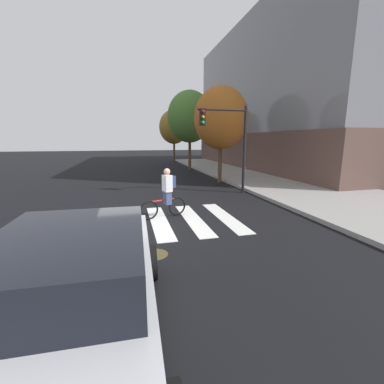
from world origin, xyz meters
name	(u,v)px	position (x,y,z in m)	size (l,w,h in m)	color
ground_plane	(144,223)	(0.00, 0.00, 0.00)	(120.00, 120.00, 0.00)	black
sidewalk	(364,205)	(8.75, 0.00, 0.07)	(6.50, 50.00, 0.15)	gray
crosswalk_stripes	(159,222)	(0.51, 0.00, 0.01)	(5.08, 3.58, 0.01)	silver
manhole_cover	(154,254)	(0.09, -2.41, 0.00)	(0.64, 0.64, 0.01)	#473D1E
sedan_near	(76,290)	(-1.10, -4.94, 0.82)	(2.29, 4.66, 1.59)	#B7B7BC
cyclist	(167,193)	(0.83, 0.50, 0.84)	(1.66, 0.54, 1.69)	black
traffic_light_near	(229,135)	(4.36, 3.71, 2.86)	(2.47, 0.28, 4.20)	black
fire_hydrant	(244,171)	(7.39, 8.29, 0.53)	(0.33, 0.22, 0.78)	gold
street_tree_near	(221,118)	(5.19, 7.11, 3.90)	(3.25, 3.25, 5.78)	#4C3823
street_tree_mid	(190,117)	(4.94, 14.12, 4.56)	(3.79, 3.79, 6.75)	#4C3823
street_tree_far	(174,127)	(5.09, 22.70, 4.13)	(3.44, 3.44, 6.11)	#4C3823
corner_building	(315,100)	(17.37, 14.29, 6.38)	(15.62, 24.25, 12.86)	brown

